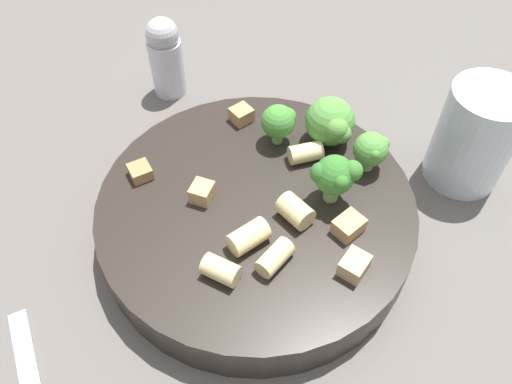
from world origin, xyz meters
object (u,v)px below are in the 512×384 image
object	(u,v)px
pasta_bowl	(256,213)
chicken_chunk_3	(241,115)
drinking_glass	(472,142)
broccoli_floret_0	(280,121)
chicken_chunk_0	(355,264)
rigatoni_3	(248,237)
broccoli_floret_3	(332,123)
broccoli_floret_1	(335,176)
rigatoni_2	(221,270)
broccoli_floret_2	(371,150)
chicken_chunk_1	(349,226)
rigatoni_0	(295,211)
rigatoni_4	(310,155)
pepper_shaker	(166,57)
rigatoni_1	(275,258)
chicken_chunk_4	(202,192)
chicken_chunk_2	(140,172)

from	to	relation	value
pasta_bowl	chicken_chunk_3	distance (m)	0.09
drinking_glass	broccoli_floret_0	bearing A→B (deg)	131.15
chicken_chunk_0	chicken_chunk_3	distance (m)	0.17
pasta_bowl	rigatoni_3	size ratio (longest dim) A/B	8.59
broccoli_floret_3	chicken_chunk_0	bearing A→B (deg)	-134.58
broccoli_floret_1	rigatoni_2	world-z (taller)	broccoli_floret_1
pasta_bowl	broccoli_floret_2	xyz separation A→B (m)	(0.08, -0.04, 0.03)
pasta_bowl	chicken_chunk_1	size ratio (longest dim) A/B	11.71
rigatoni_2	rigatoni_0	bearing A→B (deg)	-4.22
broccoli_floret_2	broccoli_floret_3	distance (m)	0.04
drinking_glass	rigatoni_4	bearing A→B (deg)	141.20
broccoli_floret_0	rigatoni_4	world-z (taller)	broccoli_floret_0
broccoli_floret_0	broccoli_floret_2	distance (m)	0.07
pepper_shaker	broccoli_floret_3	bearing A→B (deg)	-84.58
broccoli_floret_1	broccoli_floret_0	bearing A→B (deg)	73.65
broccoli_floret_3	rigatoni_1	size ratio (longest dim) A/B	1.58
chicken_chunk_4	chicken_chunk_3	bearing A→B (deg)	25.00
broccoli_floret_0	drinking_glass	bearing A→B (deg)	-48.85
rigatoni_1	rigatoni_3	distance (m)	0.02
chicken_chunk_2	drinking_glass	xyz separation A→B (m)	(0.20, -0.17, -0.00)
pasta_bowl	broccoli_floret_3	bearing A→B (deg)	-1.50
pasta_bowl	drinking_glass	world-z (taller)	drinking_glass
broccoli_floret_3	chicken_chunk_3	size ratio (longest dim) A/B	2.57
chicken_chunk_3	chicken_chunk_0	bearing A→B (deg)	-109.37
rigatoni_3	pepper_shaker	distance (m)	0.22
rigatoni_0	chicken_chunk_0	size ratio (longest dim) A/B	1.25
chicken_chunk_0	chicken_chunk_3	bearing A→B (deg)	70.63
rigatoni_4	chicken_chunk_1	xyz separation A→B (m)	(-0.03, -0.06, -0.00)
pasta_bowl	chicken_chunk_0	bearing A→B (deg)	-89.07
broccoli_floret_3	rigatoni_4	world-z (taller)	broccoli_floret_3
broccoli_floret_0	broccoli_floret_3	distance (m)	0.04
pasta_bowl	chicken_chunk_3	bearing A→B (deg)	50.67
pasta_bowl	chicken_chunk_0	xyz separation A→B (m)	(0.00, -0.09, 0.02)
broccoli_floret_3	chicken_chunk_0	size ratio (longest dim) A/B	2.20
chicken_chunk_3	chicken_chunk_4	bearing A→B (deg)	-155.00
rigatoni_1	chicken_chunk_3	bearing A→B (deg)	52.58
chicken_chunk_3	chicken_chunk_2	bearing A→B (deg)	172.59
rigatoni_0	rigatoni_1	bearing A→B (deg)	-159.53
rigatoni_3	drinking_glass	bearing A→B (deg)	-19.08
chicken_chunk_2	chicken_chunk_4	distance (m)	0.05
drinking_glass	broccoli_floret_2	bearing A→B (deg)	148.76
chicken_chunk_0	drinking_glass	bearing A→B (deg)	-0.60
broccoli_floret_2	rigatoni_2	bearing A→B (deg)	174.23
broccoli_floret_3	chicken_chunk_1	world-z (taller)	broccoli_floret_3
rigatoni_1	chicken_chunk_0	xyz separation A→B (m)	(0.03, -0.04, -0.00)
rigatoni_4	rigatoni_2	bearing A→B (deg)	-169.47
chicken_chunk_0	chicken_chunk_2	bearing A→B (deg)	104.40
broccoli_floret_1	broccoli_floret_2	bearing A→B (deg)	-2.40
broccoli_floret_0	chicken_chunk_3	distance (m)	0.04
rigatoni_3	chicken_chunk_2	size ratio (longest dim) A/B	1.68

